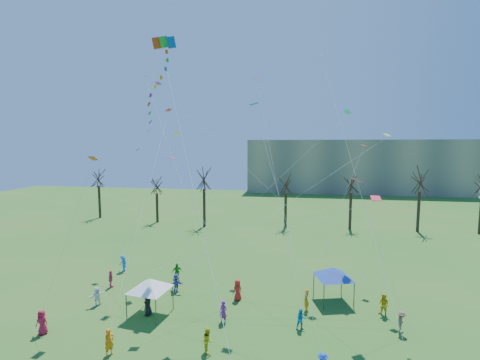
% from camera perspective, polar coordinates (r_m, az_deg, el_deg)
% --- Properties ---
extents(distant_building, '(60.00, 14.00, 15.00)m').
position_cam_1_polar(distant_building, '(102.08, 18.78, 2.26)').
color(distant_building, gray).
rests_on(distant_building, ground).
extents(bare_tree_row, '(69.14, 8.73, 10.01)m').
position_cam_1_polar(bare_tree_row, '(55.19, 8.23, -1.13)').
color(bare_tree_row, black).
rests_on(bare_tree_row, ground).
extents(big_box_kite, '(5.15, 6.93, 23.67)m').
position_cam_1_polar(big_box_kite, '(27.62, -13.97, 12.76)').
color(big_box_kite, '#C1370D').
rests_on(big_box_kite, ground).
extents(canopy_tent_white, '(3.95, 3.95, 2.99)m').
position_cam_1_polar(canopy_tent_white, '(28.59, -15.13, -16.78)').
color(canopy_tent_white, '#3F3F44').
rests_on(canopy_tent_white, ground).
extents(canopy_tent_blue, '(3.86, 3.86, 3.00)m').
position_cam_1_polar(canopy_tent_blue, '(30.97, 15.68, -14.98)').
color(canopy_tent_blue, '#3F3F44').
rests_on(canopy_tent_blue, ground).
extents(festival_crowd, '(26.88, 14.78, 1.84)m').
position_cam_1_polar(festival_crowd, '(28.67, -4.76, -20.19)').
color(festival_crowd, red).
rests_on(festival_crowd, ground).
extents(small_kites_aloft, '(26.86, 18.71, 31.91)m').
position_cam_1_polar(small_kites_aloft, '(30.00, 2.15, 6.36)').
color(small_kites_aloft, '#D7420B').
rests_on(small_kites_aloft, ground).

